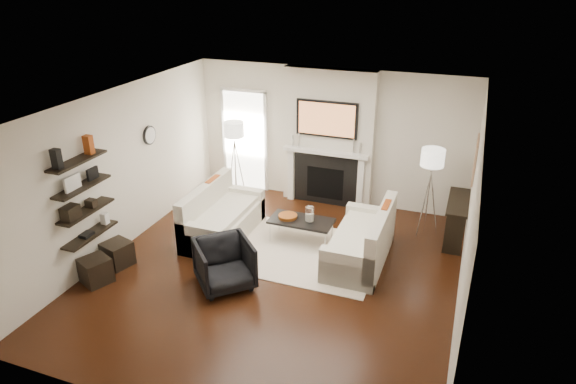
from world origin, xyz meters
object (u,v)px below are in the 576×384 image
(coffee_table, at_px, (301,221))
(ottoman_near, at_px, (117,254))
(lamp_right_shade, at_px, (433,158))
(loveseat_right_base, at_px, (359,249))
(armchair, at_px, (224,262))
(loveseat_left_base, at_px, (224,225))
(lamp_left_shade, at_px, (234,129))

(coffee_table, relative_size, ottoman_near, 2.75)
(lamp_right_shade, relative_size, ottoman_near, 1.00)
(loveseat_right_base, distance_m, armchair, 2.24)
(armchair, bearing_deg, ottoman_near, 138.85)
(ottoman_near, bearing_deg, lamp_right_shade, 32.14)
(loveseat_left_base, distance_m, lamp_right_shade, 3.83)
(coffee_table, height_order, lamp_left_shade, lamp_left_shade)
(lamp_right_shade, distance_m, ottoman_near, 5.48)
(lamp_right_shade, height_order, ottoman_near, lamp_right_shade)
(armchair, xyz_separation_m, lamp_right_shade, (2.63, 2.76, 1.04))
(armchair, bearing_deg, lamp_left_shade, 69.15)
(loveseat_left_base, bearing_deg, armchair, -62.31)
(loveseat_left_base, bearing_deg, lamp_right_shade, 22.06)
(coffee_table, bearing_deg, armchair, -110.76)
(loveseat_right_base, relative_size, coffee_table, 1.64)
(loveseat_right_base, distance_m, lamp_left_shade, 3.63)
(coffee_table, xyz_separation_m, armchair, (-0.64, -1.68, 0.01))
(armchair, distance_m, lamp_left_shade, 3.46)
(loveseat_left_base, xyz_separation_m, armchair, (0.73, -1.40, 0.20))
(loveseat_right_base, relative_size, lamp_right_shade, 4.50)
(coffee_table, xyz_separation_m, lamp_left_shade, (-1.91, 1.37, 1.05))
(loveseat_left_base, relative_size, lamp_right_shade, 4.50)
(loveseat_left_base, height_order, coffee_table, same)
(loveseat_right_base, bearing_deg, coffee_table, 166.62)
(loveseat_left_base, xyz_separation_m, lamp_left_shade, (-0.54, 1.65, 1.24))
(coffee_table, xyz_separation_m, lamp_right_shade, (1.99, 1.08, 1.05))
(loveseat_left_base, distance_m, lamp_left_shade, 2.13)
(coffee_table, relative_size, lamp_right_shade, 2.75)
(lamp_right_shade, bearing_deg, ottoman_near, -147.86)
(coffee_table, bearing_deg, lamp_left_shade, 144.35)
(lamp_left_shade, relative_size, lamp_right_shade, 1.00)
(armchair, xyz_separation_m, ottoman_near, (-1.89, -0.08, -0.21))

